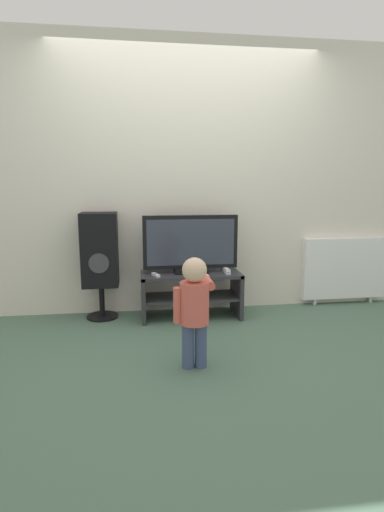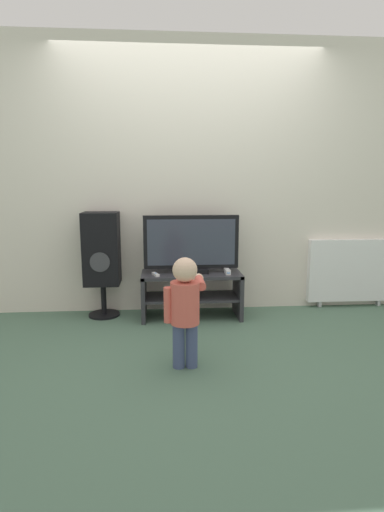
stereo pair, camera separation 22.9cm
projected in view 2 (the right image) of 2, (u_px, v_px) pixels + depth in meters
name	position (u px, v px, depth m)	size (l,w,h in m)	color
ground_plane	(193.00, 324.00, 3.61)	(16.00, 16.00, 0.00)	#4C6B56
wall_back	(189.00, 178.00, 3.85)	(10.00, 0.06, 2.60)	silver
tv_stand	(191.00, 288.00, 3.76)	(0.93, 0.40, 0.43)	#2D2D33
television	(191.00, 245.00, 3.70)	(0.88, 0.20, 0.54)	black
game_console	(227.00, 271.00, 3.71)	(0.04, 0.17, 0.04)	white
remote_primary	(156.00, 274.00, 3.61)	(0.07, 0.13, 0.03)	white
child	(185.00, 303.00, 2.69)	(0.29, 0.44, 0.77)	#3F4C72
speaker_tower	(102.00, 251.00, 3.72)	(0.33, 0.29, 0.99)	black
radiator	(351.00, 270.00, 4.07)	(0.90, 0.08, 0.70)	white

